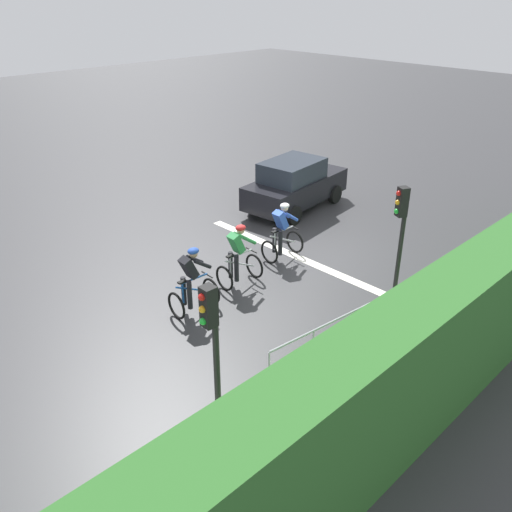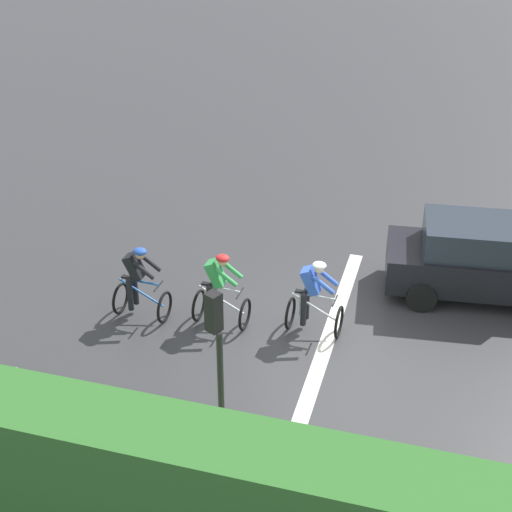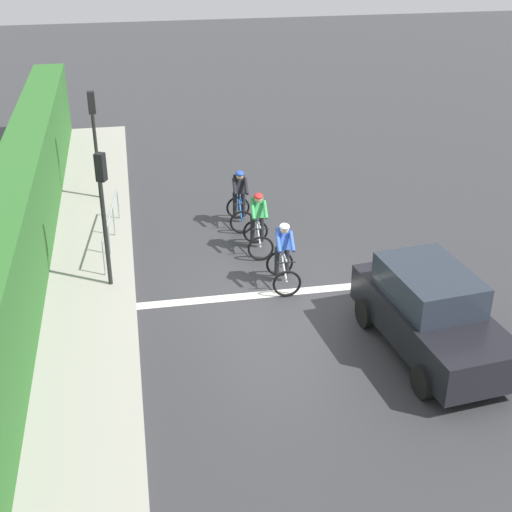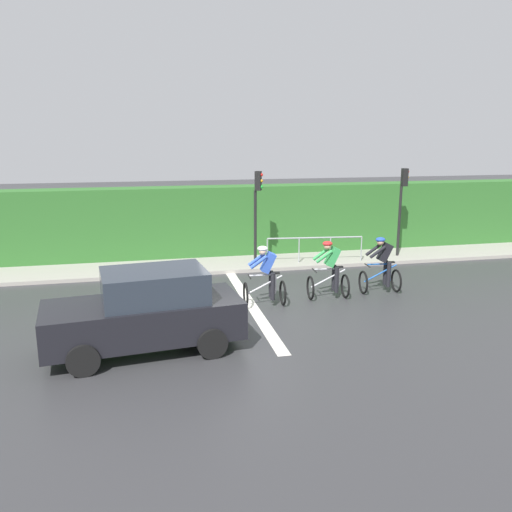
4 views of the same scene
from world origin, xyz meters
TOP-DOWN VIEW (x-y plane):
  - ground_plane at (0.00, 0.00)m, footprint 80.00×80.00m
  - sidewalk_kerb at (-4.69, 2.00)m, footprint 2.80×23.67m
  - stone_wall_low at (-5.59, 2.00)m, footprint 0.44×23.67m
  - hedge_wall at (-5.89, 2.00)m, footprint 1.10×23.67m
  - road_marking_stop_line at (0.00, 0.07)m, footprint 7.00×0.30m
  - cyclist_lead at (-0.25, 4.02)m, footprint 0.73×1.11m
  - cyclist_second at (-0.04, 2.35)m, footprint 0.73×1.11m
  - cyclist_mid at (0.21, 0.44)m, footprint 0.72×1.11m
  - car_black at (2.56, -2.72)m, footprint 2.25×4.27m
  - traffic_light_near_crossing at (-3.83, 1.09)m, footprint 0.27×0.29m
  - traffic_light_far_junction at (-4.13, 6.60)m, footprint 0.21×0.31m
  - pedestrian_railing_kerbside at (-3.79, 3.17)m, footprint 0.42×3.40m

SIDE VIEW (x-z plane):
  - ground_plane at x=0.00m, z-range 0.00..0.00m
  - road_marking_stop_line at x=0.00m, z-range 0.00..0.01m
  - sidewalk_kerb at x=-4.69m, z-range 0.00..0.12m
  - stone_wall_low at x=-5.59m, z-range 0.00..0.43m
  - pedestrian_railing_kerbside at x=-3.79m, z-range 0.27..1.30m
  - cyclist_lead at x=-0.25m, z-range -0.03..1.63m
  - cyclist_second at x=-0.04m, z-range -0.03..1.63m
  - cyclist_mid at x=0.21m, z-range -0.03..1.63m
  - car_black at x=2.56m, z-range -0.01..1.75m
  - hedge_wall at x=-5.89m, z-range 0.00..2.66m
  - traffic_light_near_crossing at x=-3.83m, z-range 0.55..3.89m
  - traffic_light_far_junction at x=-4.13m, z-range 0.55..3.89m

